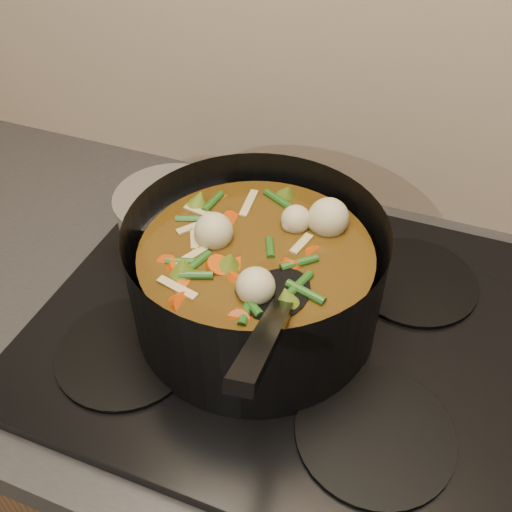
% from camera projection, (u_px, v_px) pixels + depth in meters
% --- Properties ---
extents(counter, '(2.64, 0.64, 0.91)m').
position_uv_depth(counter, '(272.00, 479.00, 1.10)').
color(counter, brown).
rests_on(counter, ground).
extents(stovetop, '(0.62, 0.54, 0.03)m').
position_uv_depth(stovetop, '(279.00, 319.00, 0.78)').
color(stovetop, black).
rests_on(stovetop, counter).
extents(stockpot, '(0.33, 0.43, 0.23)m').
position_uv_depth(stockpot, '(256.00, 278.00, 0.72)').
color(stockpot, black).
rests_on(stockpot, stovetop).
extents(saucepan, '(0.16, 0.16, 0.13)m').
position_uv_depth(saucepan, '(175.00, 226.00, 0.83)').
color(saucepan, silver).
rests_on(saucepan, stovetop).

